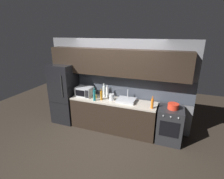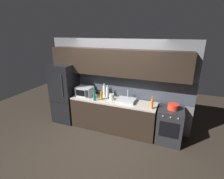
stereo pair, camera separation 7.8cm
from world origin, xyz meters
name	(u,v)px [view 1 (the left image)]	position (x,y,z in m)	size (l,w,h in m)	color
ground_plane	(100,148)	(0.00, 0.00, 0.00)	(10.00, 10.00, 0.00)	#2D261E
back_wall	(117,75)	(0.00, 1.20, 1.55)	(4.11, 0.44, 2.50)	slate
counter_run	(113,115)	(0.00, 0.90, 0.45)	(2.37, 0.60, 0.90)	black
refrigerator	(65,94)	(-1.56, 0.90, 0.89)	(0.68, 0.69, 1.78)	black
oven_range	(170,125)	(1.52, 0.90, 0.45)	(0.60, 0.62, 0.90)	#232326
microwave	(84,91)	(-0.88, 0.92, 1.04)	(0.46, 0.35, 0.27)	#A8AAAF
sink_basin	(126,100)	(0.37, 0.93, 0.94)	(0.48, 0.38, 0.30)	#ADAFB5
kettle	(112,97)	(-0.03, 0.90, 0.99)	(0.17, 0.14, 0.20)	#B7BABF
wine_bottle_white	(107,92)	(-0.23, 1.05, 1.05)	(0.07, 0.07, 0.36)	silver
wine_bottle_amber	(101,95)	(-0.30, 0.81, 1.03)	(0.07, 0.07, 0.32)	#B27019
wine_bottle_orange	(152,103)	(1.07, 0.75, 1.03)	(0.06, 0.06, 0.32)	orange
wine_bottle_clear	(104,91)	(-0.34, 1.08, 1.07)	(0.08, 0.08, 0.39)	silver
wine_bottle_teal	(94,95)	(-0.46, 0.70, 1.05)	(0.07, 0.07, 0.36)	#19666B
mug_yellow	(95,97)	(-0.51, 0.86, 0.94)	(0.09, 0.09, 0.09)	gold
cooking_pot	(173,106)	(1.55, 0.90, 0.97)	(0.26, 0.26, 0.13)	red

